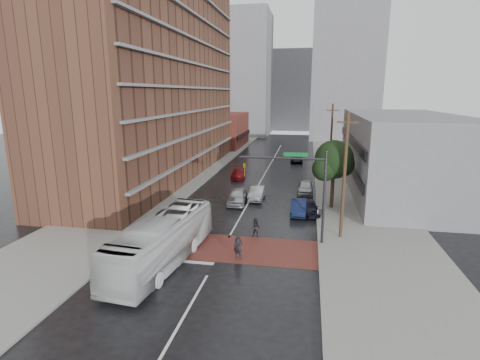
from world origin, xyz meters
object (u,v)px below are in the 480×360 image
at_px(pedestrian_a, 238,246).
at_px(car_travel_b, 257,193).
at_px(car_travel_c, 238,173).
at_px(suv_travel, 297,159).
at_px(car_parked_mid, 309,207).
at_px(pedestrian_b, 256,228).
at_px(car_parked_far, 305,187).
at_px(transit_bus, 163,241).
at_px(car_travel_a, 237,196).
at_px(car_parked_near, 299,207).

xyz_separation_m(pedestrian_a, car_travel_b, (-0.77, 15.13, -0.21)).
height_order(car_travel_c, suv_travel, car_travel_c).
relative_size(car_travel_c, car_parked_mid, 1.06).
relative_size(pedestrian_b, car_parked_far, 0.36).
height_order(car_travel_c, car_parked_far, car_parked_far).
xyz_separation_m(pedestrian_a, suv_travel, (2.67, 38.49, -0.32)).
xyz_separation_m(transit_bus, car_parked_mid, (9.69, 12.78, -1.03)).
bearing_deg(car_travel_c, car_travel_a, -84.59).
xyz_separation_m(car_travel_c, car_parked_mid, (9.58, -13.93, -0.03)).
relative_size(car_travel_b, suv_travel, 1.00).
height_order(car_travel_b, car_parked_near, car_travel_b).
xyz_separation_m(suv_travel, car_parked_mid, (2.16, -27.32, -0.00)).
distance_m(car_parked_near, car_parked_far, 7.72).
relative_size(pedestrian_b, car_parked_near, 0.39).
bearing_deg(car_travel_a, suv_travel, 75.50).
height_order(car_travel_a, car_parked_far, car_travel_a).
bearing_deg(car_travel_b, pedestrian_a, -87.12).
bearing_deg(car_parked_near, car_travel_a, 159.91).
bearing_deg(car_parked_mid, car_parked_near, -170.79).
bearing_deg(car_parked_mid, car_travel_c, 115.25).
relative_size(pedestrian_a, car_travel_b, 0.43).
xyz_separation_m(car_travel_b, car_parked_far, (5.14, 3.41, 0.05)).
distance_m(pedestrian_b, car_parked_mid, 8.15).
bearing_deg(car_travel_c, car_parked_far, -40.58).
bearing_deg(car_parked_mid, suv_travel, 85.25).
distance_m(pedestrian_a, car_travel_a, 13.44).
relative_size(pedestrian_a, pedestrian_b, 1.15).
height_order(pedestrian_b, car_travel_c, pedestrian_b).
bearing_deg(pedestrian_a, car_parked_near, 86.00).
height_order(car_travel_a, car_travel_b, car_travel_a).
height_order(car_travel_b, car_parked_far, car_parked_far).
xyz_separation_m(pedestrian_b, car_parked_far, (3.71, 14.37, -0.05)).
relative_size(pedestrian_a, car_parked_near, 0.44).
distance_m(car_parked_mid, car_parked_far, 7.39).
xyz_separation_m(car_travel_b, car_travel_c, (-3.97, 9.97, -0.08)).
bearing_deg(suv_travel, car_parked_far, -87.06).
height_order(transit_bus, car_parked_far, transit_bus).
relative_size(car_travel_a, car_travel_b, 1.08).
height_order(transit_bus, car_travel_c, transit_bus).
bearing_deg(car_travel_b, car_parked_near, -43.04).
bearing_deg(pedestrian_b, car_travel_b, 110.33).
distance_m(transit_bus, car_travel_c, 26.73).
bearing_deg(car_parked_near, car_parked_far, 86.05).
height_order(transit_bus, suv_travel, transit_bus).
xyz_separation_m(pedestrian_b, suv_travel, (2.01, 34.32, -0.21)).
xyz_separation_m(transit_bus, pedestrian_b, (5.52, 5.78, -0.83)).
xyz_separation_m(car_travel_c, car_parked_far, (9.11, -6.56, 0.13)).
distance_m(car_travel_a, car_travel_b, 2.67).
distance_m(car_travel_a, car_travel_c, 12.11).
distance_m(suv_travel, car_parked_mid, 27.41).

